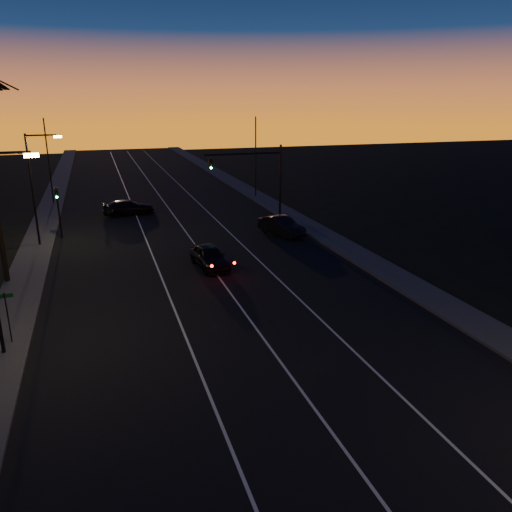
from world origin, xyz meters
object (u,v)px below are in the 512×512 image
object	(u,v)px
right_car	(282,226)
signal_mast	(255,171)
cross_car	(129,207)
lead_car	(210,256)

from	to	relation	value
right_car	signal_mast	bearing A→B (deg)	100.45
right_car	cross_car	world-z (taller)	right_car
lead_car	cross_car	bearing A→B (deg)	102.69
signal_mast	lead_car	size ratio (longest dim) A/B	1.40
lead_car	cross_car	xyz separation A→B (m)	(-4.04, 17.94, -0.02)
signal_mast	cross_car	distance (m)	13.48
cross_car	signal_mast	bearing A→B (deg)	-33.12
lead_car	cross_car	distance (m)	18.38
right_car	lead_car	bearing A→B (deg)	-139.90
cross_car	lead_car	bearing A→B (deg)	-77.31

